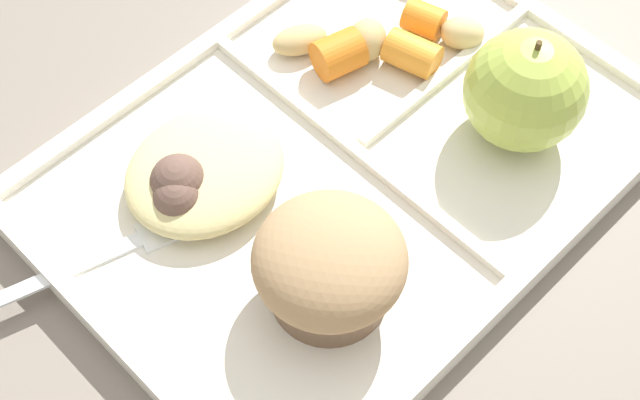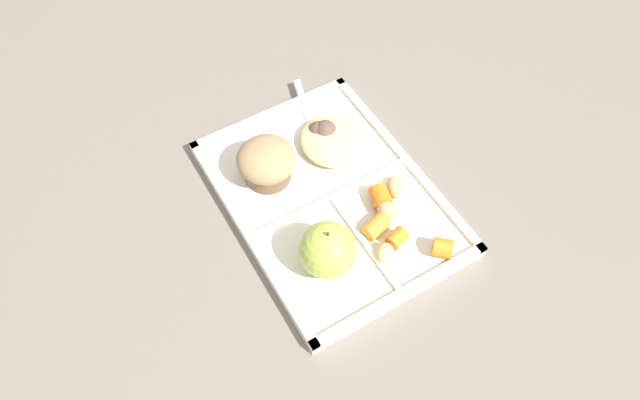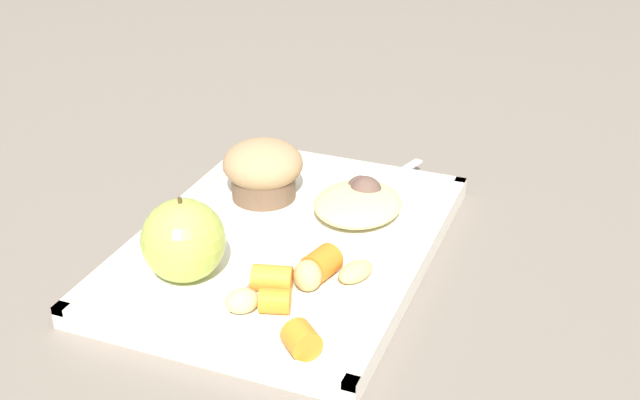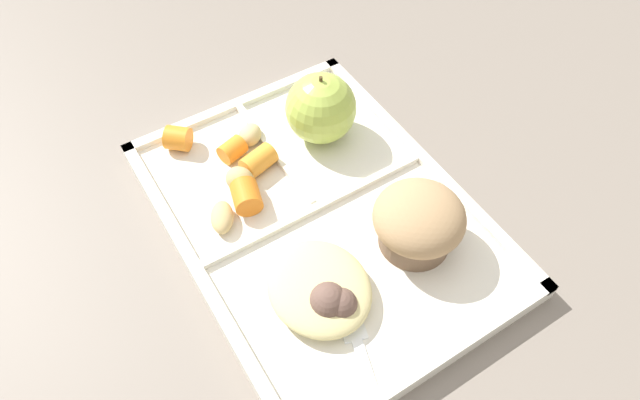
{
  "view_description": "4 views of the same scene",
  "coord_description": "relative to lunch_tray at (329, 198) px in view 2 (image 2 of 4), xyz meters",
  "views": [
    {
      "loc": [
        0.25,
        0.23,
        0.49
      ],
      "look_at": [
        0.05,
        0.02,
        0.04
      ],
      "focal_mm": 52.5,
      "sensor_mm": 36.0,
      "label": 1
    },
    {
      "loc": [
        -0.39,
        0.25,
        0.7
      ],
      "look_at": [
        -0.01,
        0.02,
        0.04
      ],
      "focal_mm": 32.35,
      "sensor_mm": 36.0,
      "label": 2
    },
    {
      "loc": [
        -0.64,
        -0.29,
        0.43
      ],
      "look_at": [
        0.03,
        -0.02,
        0.05
      ],
      "focal_mm": 46.91,
      "sensor_mm": 36.0,
      "label": 3
    },
    {
      "loc": [
        0.28,
        -0.17,
        0.47
      ],
      "look_at": [
        0.0,
        0.0,
        0.04
      ],
      "focal_mm": 31.84,
      "sensor_mm": 36.0,
      "label": 4
    }
  ],
  "objects": [
    {
      "name": "bran_muffin",
      "position": [
        0.08,
        0.06,
        0.04
      ],
      "size": [
        0.08,
        0.08,
        0.06
      ],
      "color": "brown",
      "rests_on": "lunch_tray"
    },
    {
      "name": "meatball_side",
      "position": [
        0.1,
        -0.04,
        0.02
      ],
      "size": [
        0.03,
        0.03,
        0.03
      ],
      "primitive_type": "sphere",
      "color": "brown",
      "rests_on": "lunch_tray"
    },
    {
      "name": "potato_chunk_small",
      "position": [
        -0.12,
        -0.01,
        0.02
      ],
      "size": [
        0.04,
        0.04,
        0.02
      ],
      "primitive_type": "ellipsoid",
      "rotation": [
        0.0,
        0.0,
        2.3
      ],
      "color": "tan",
      "rests_on": "lunch_tray"
    },
    {
      "name": "potato_chunk_wedge",
      "position": [
        -0.04,
        -0.09,
        0.02
      ],
      "size": [
        0.04,
        0.04,
        0.02
      ],
      "primitive_type": "ellipsoid",
      "rotation": [
        0.0,
        0.0,
        2.71
      ],
      "color": "tan",
      "rests_on": "lunch_tray"
    },
    {
      "name": "green_apple",
      "position": [
        -0.09,
        0.06,
        0.04
      ],
      "size": [
        0.08,
        0.08,
        0.08
      ],
      "color": "#A8C14C",
      "rests_on": "lunch_tray"
    },
    {
      "name": "carrot_slice_edge",
      "position": [
        -0.05,
        -0.05,
        0.02
      ],
      "size": [
        0.04,
        0.03,
        0.03
      ],
      "primitive_type": "cylinder",
      "rotation": [
        0.0,
        1.57,
        6.03
      ],
      "color": "orange",
      "rests_on": "lunch_tray"
    },
    {
      "name": "potato_chunk_corner",
      "position": [
        -0.07,
        -0.05,
        0.02
      ],
      "size": [
        0.04,
        0.04,
        0.03
      ],
      "primitive_type": "ellipsoid",
      "rotation": [
        0.0,
        0.0,
        0.53
      ],
      "color": "tan",
      "rests_on": "lunch_tray"
    },
    {
      "name": "egg_noodle_pile",
      "position": [
        0.08,
        -0.05,
        0.02
      ],
      "size": [
        0.1,
        0.09,
        0.02
      ],
      "primitive_type": "ellipsoid",
      "color": "#D6C684",
      "rests_on": "lunch_tray"
    },
    {
      "name": "meatball_back",
      "position": [
        0.09,
        -0.05,
        0.02
      ],
      "size": [
        0.03,
        0.03,
        0.03
      ],
      "primitive_type": "sphere",
      "color": "brown",
      "rests_on": "lunch_tray"
    },
    {
      "name": "lunch_tray",
      "position": [
        0.0,
        0.0,
        0.0
      ],
      "size": [
        0.37,
        0.27,
        0.02
      ],
      "color": "silver",
      "rests_on": "ground"
    },
    {
      "name": "carrot_slice_center",
      "position": [
        -0.16,
        -0.08,
        0.02
      ],
      "size": [
        0.04,
        0.04,
        0.03
      ],
      "primitive_type": "cylinder",
      "rotation": [
        0.0,
        1.57,
        3.97
      ],
      "color": "orange",
      "rests_on": "lunch_tray"
    },
    {
      "name": "ground",
      "position": [
        0.0,
        -0.0,
        -0.01
      ],
      "size": [
        6.0,
        6.0,
        0.0
      ],
      "primitive_type": "plane",
      "color": "slate"
    },
    {
      "name": "carrot_slice_small",
      "position": [
        -0.08,
        -0.02,
        0.02
      ],
      "size": [
        0.03,
        0.04,
        0.02
      ],
      "primitive_type": "cylinder",
      "rotation": [
        0.0,
        1.57,
        4.97
      ],
      "color": "orange",
      "rests_on": "lunch_tray"
    },
    {
      "name": "plastic_fork",
      "position": [
        0.14,
        -0.05,
        0.01
      ],
      "size": [
        0.15,
        0.06,
        0.0
      ],
      "color": "white",
      "rests_on": "lunch_tray"
    },
    {
      "name": "carrot_slice_tilted",
      "position": [
        -0.11,
        -0.04,
        0.02
      ],
      "size": [
        0.03,
        0.03,
        0.02
      ],
      "primitive_type": "cylinder",
      "rotation": [
        0.0,
        1.57,
        1.86
      ],
      "color": "orange",
      "rests_on": "lunch_tray"
    }
  ]
}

